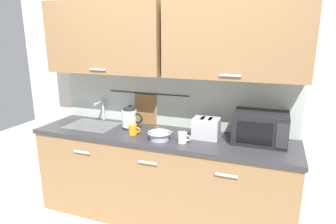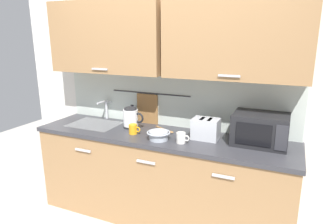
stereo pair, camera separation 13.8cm
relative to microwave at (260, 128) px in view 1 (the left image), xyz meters
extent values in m
cube|color=#997047|center=(-0.90, -0.11, -0.61)|extent=(2.50, 0.60, 0.86)
cube|color=#B7B7BC|center=(-1.59, -0.42, -0.30)|extent=(0.18, 0.02, 0.02)
cube|color=#B7B7BC|center=(-0.90, -0.42, -0.30)|extent=(0.18, 0.02, 0.02)
cube|color=#B7B7BC|center=(-0.21, -0.42, -0.30)|extent=(0.18, 0.02, 0.02)
cube|color=#333338|center=(-0.90, -0.11, -0.16)|extent=(2.53, 0.63, 0.04)
cube|color=#9EA0A5|center=(-1.69, -0.09, -0.18)|extent=(0.52, 0.38, 0.09)
cube|color=silver|center=(-0.90, 0.22, 0.21)|extent=(3.70, 0.06, 2.50)
cube|color=beige|center=(-0.90, 0.19, 0.14)|extent=(2.50, 0.01, 0.55)
cube|color=#997047|center=(-1.54, 0.03, 0.77)|extent=(1.23, 0.33, 0.70)
cube|color=#B7B7BC|center=(-1.54, -0.15, 0.47)|extent=(0.18, 0.01, 0.02)
cube|color=#997047|center=(-0.26, 0.03, 0.77)|extent=(1.23, 0.33, 0.70)
cube|color=#B7B7BC|center=(-0.26, -0.15, 0.47)|extent=(0.18, 0.01, 0.02)
cylinder|color=#333338|center=(-1.15, 0.17, 0.19)|extent=(0.90, 0.01, 0.01)
cube|color=olive|center=(-1.18, 0.17, 0.01)|extent=(0.24, 0.02, 0.34)
cylinder|color=#B2B5BA|center=(-1.69, 0.14, -0.03)|extent=(0.03, 0.03, 0.22)
cylinder|color=#B2B5BA|center=(-1.69, 0.06, 0.07)|extent=(0.02, 0.16, 0.02)
cube|color=#B2B5BA|center=(-1.65, 0.14, 0.06)|extent=(0.07, 0.02, 0.01)
cube|color=black|center=(0.00, 0.00, 0.00)|extent=(0.46, 0.34, 0.27)
cube|color=black|center=(-0.04, -0.17, 0.00)|extent=(0.29, 0.01, 0.18)
cube|color=#2D2D33|center=(0.18, -0.17, 0.00)|extent=(0.09, 0.01, 0.21)
cylinder|color=black|center=(-1.27, -0.03, -0.13)|extent=(0.16, 0.16, 0.02)
cylinder|color=white|center=(-1.27, -0.03, -0.03)|extent=(0.15, 0.15, 0.17)
cylinder|color=#262628|center=(-1.27, -0.03, 0.06)|extent=(0.13, 0.13, 0.02)
torus|color=black|center=(-1.18, -0.03, -0.02)|extent=(0.11, 0.02, 0.11)
cylinder|color=#3F8CD8|center=(-1.35, 0.13, -0.06)|extent=(0.06, 0.06, 0.16)
cylinder|color=black|center=(-1.35, 0.13, 0.04)|extent=(0.03, 0.03, 0.04)
cylinder|color=orange|center=(-1.15, -0.20, -0.09)|extent=(0.08, 0.08, 0.09)
torus|color=orange|center=(-1.10, -0.20, -0.09)|extent=(0.06, 0.01, 0.06)
cylinder|color=#A5ADB7|center=(-0.85, -0.25, -0.10)|extent=(0.17, 0.17, 0.07)
torus|color=#A5ADB7|center=(-0.85, -0.25, -0.07)|extent=(0.21, 0.21, 0.01)
cube|color=#B7BABF|center=(-0.47, -0.06, -0.04)|extent=(0.24, 0.17, 0.19)
cube|color=black|center=(-0.50, -0.06, 0.05)|extent=(0.03, 0.12, 0.01)
cube|color=black|center=(-0.43, -0.06, 0.05)|extent=(0.03, 0.12, 0.01)
cube|color=black|center=(-0.60, -0.06, -0.01)|extent=(0.02, 0.02, 0.02)
cylinder|color=silver|center=(-0.64, -0.25, -0.09)|extent=(0.08, 0.08, 0.09)
torus|color=silver|center=(-0.59, -0.25, -0.09)|extent=(0.06, 0.01, 0.06)
cube|color=#9E7042|center=(-0.94, 0.04, -0.13)|extent=(0.20, 0.12, 0.01)
ellipsoid|color=#9E7042|center=(-0.82, -0.02, -0.13)|extent=(0.07, 0.06, 0.01)
camera|label=1|loc=(0.09, -2.56, 0.78)|focal=31.07mm
camera|label=2|loc=(0.22, -2.51, 0.78)|focal=31.07mm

